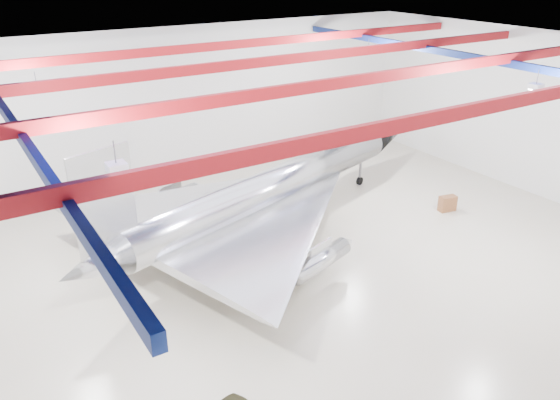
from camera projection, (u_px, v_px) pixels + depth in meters
floor at (288, 266)px, 29.44m from camera, size 40.00×40.00×0.00m
wall_back at (173, 107)px, 38.73m from camera, size 40.00×0.00×40.00m
wall_right at (535, 114)px, 36.96m from camera, size 0.00×30.00×30.00m
ceiling at (290, 59)px, 24.92m from camera, size 40.00×40.00×0.00m
ceiling_structure at (289, 74)px, 25.20m from camera, size 39.50×29.50×1.08m
jet_aircraft at (274, 190)px, 32.23m from camera, size 28.80×21.04×8.05m
desk at (447, 203)px, 35.65m from camera, size 1.21×0.77×1.03m
crate_ply at (216, 242)px, 31.54m from camera, size 0.60×0.50×0.40m
toolbox_red at (226, 218)px, 34.48m from camera, size 0.50×0.40×0.34m
engine_drum at (285, 234)px, 32.36m from camera, size 0.66×0.66×0.46m
parts_bin at (258, 209)px, 35.55m from camera, size 0.76×0.68×0.44m
tool_chest at (311, 207)px, 35.88m from camera, size 0.51×0.51×0.37m
oil_barrel at (253, 242)px, 31.55m from camera, size 0.63×0.55×0.38m
spares_box at (241, 201)px, 36.88m from camera, size 0.47×0.47×0.36m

